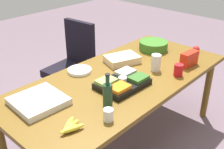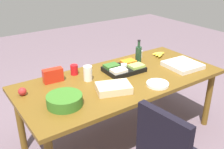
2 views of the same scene
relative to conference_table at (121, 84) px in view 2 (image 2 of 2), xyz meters
The scene contains 14 objects.
ground_plane 0.67m from the conference_table, ahead, with size 10.00×10.00×0.00m, color #6B5762.
conference_table is the anchor object (origin of this frame).
pizza_box 0.78m from the conference_table, 167.64° to the left, with size 0.36×0.36×0.05m, color silver.
salad_bowl 0.76m from the conference_table, 12.67° to the left, with size 0.31×0.31×0.10m, color #366E21.
veggie_tray 0.20m from the conference_table, 135.03° to the right, with size 0.43×0.31×0.09m.
wine_bottle 0.53m from the conference_table, 150.38° to the right, with size 0.08×0.08×0.28m.
sheet_cake 0.33m from the conference_table, 39.12° to the left, with size 0.32×0.22×0.07m, color beige.
red_solo_cup 0.53m from the conference_table, 44.56° to the right, with size 0.08×0.08×0.11m, color red.
chip_bag_red 0.72m from the conference_table, 27.47° to the right, with size 0.20×0.08×0.14m, color red.
apple_red 1.00m from the conference_table, 12.74° to the right, with size 0.08×0.08×0.08m, color #AB2523.
mayo_jar 0.38m from the conference_table, 25.24° to the right, with size 0.09×0.09×0.16m, color white.
banana_bunch 0.83m from the conference_table, 162.53° to the right, with size 0.18×0.15×0.04m.
paper_cup 0.67m from the conference_table, 146.65° to the right, with size 0.07×0.07×0.09m, color white.
paper_plate_stack 0.40m from the conference_table, 118.49° to the left, with size 0.22×0.22×0.03m, color white.
Camera 2 is at (1.50, 1.99, 1.92)m, focal length 41.95 mm.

